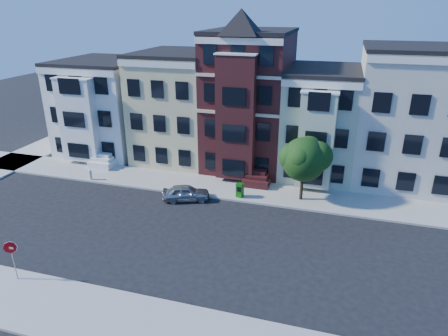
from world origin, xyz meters
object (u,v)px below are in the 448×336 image
(newspaper_box, at_px, (240,190))
(fire_hydrant, at_px, (91,176))
(street_tree, at_px, (304,162))
(parked_car, at_px, (186,193))
(stop_sign, at_px, (13,258))

(newspaper_box, height_order, fire_hydrant, newspaper_box)
(street_tree, distance_m, fire_hydrant, 18.17)
(parked_car, bearing_deg, newspaper_box, -90.27)
(newspaper_box, height_order, stop_sign, stop_sign)
(newspaper_box, relative_size, fire_hydrant, 1.59)
(newspaper_box, bearing_deg, parked_car, -146.31)
(street_tree, bearing_deg, stop_sign, -134.18)
(newspaper_box, distance_m, stop_sign, 16.31)
(street_tree, bearing_deg, newspaper_box, -168.50)
(newspaper_box, bearing_deg, stop_sign, -111.15)
(fire_hydrant, bearing_deg, street_tree, 4.17)
(street_tree, bearing_deg, parked_car, -164.43)
(stop_sign, bearing_deg, fire_hydrant, 101.51)
(street_tree, height_order, parked_car, street_tree)
(parked_car, xyz_separation_m, stop_sign, (-5.31, -11.94, 0.88))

